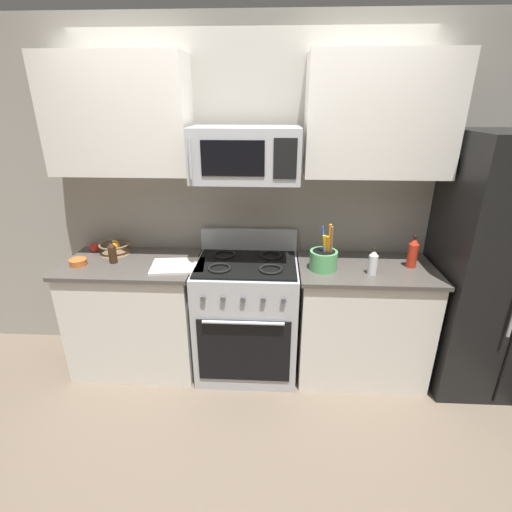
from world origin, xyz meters
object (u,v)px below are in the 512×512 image
object	(u,v)px
microwave	(246,154)
fruit_basket	(115,247)
utensil_crock	(324,259)
bottle_soy	(112,252)
range_oven	(247,315)
apple_loose	(94,247)
bottle_vinegar	(373,262)
refrigerator	(497,268)
prep_bowl	(78,262)
bottle_hot_sauce	(413,253)
cutting_board	(178,266)

from	to	relation	value
microwave	fruit_basket	world-z (taller)	microwave
utensil_crock	fruit_basket	xyz separation A→B (m)	(-1.62, 0.22, -0.03)
bottle_soy	range_oven	bearing A→B (deg)	1.09
range_oven	fruit_basket	size ratio (longest dim) A/B	4.54
range_oven	microwave	distance (m)	1.23
microwave	apple_loose	distance (m)	1.46
apple_loose	bottle_vinegar	world-z (taller)	bottle_vinegar
refrigerator	apple_loose	bearing A→B (deg)	176.04
bottle_vinegar	prep_bowl	distance (m)	2.13
bottle_vinegar	bottle_hot_sauce	distance (m)	0.35
prep_bowl	cutting_board	bearing A→B (deg)	0.27
fruit_basket	bottle_hot_sauce	distance (m)	2.27
refrigerator	utensil_crock	size ratio (longest dim) A/B	5.43
utensil_crock	prep_bowl	distance (m)	1.80
cutting_board	utensil_crock	bearing A→B (deg)	1.09
utensil_crock	bottle_vinegar	bearing A→B (deg)	-11.61
prep_bowl	bottle_hot_sauce	bearing A→B (deg)	2.29
range_oven	bottle_vinegar	distance (m)	1.04
bottle_hot_sauce	utensil_crock	bearing A→B (deg)	-173.45
prep_bowl	range_oven	bearing A→B (deg)	3.56
apple_loose	bottle_soy	distance (m)	0.32
fruit_basket	bottle_soy	size ratio (longest dim) A/B	1.33
utensil_crock	bottle_hot_sauce	size ratio (longest dim) A/B	1.44
cutting_board	bottle_hot_sauce	distance (m)	1.71
refrigerator	cutting_board	xyz separation A→B (m)	(-2.29, -0.06, -0.01)
microwave	refrigerator	bearing A→B (deg)	-1.41
fruit_basket	prep_bowl	size ratio (longest dim) A/B	1.90
bottle_vinegar	bottle_hot_sauce	world-z (taller)	bottle_hot_sauce
range_oven	prep_bowl	world-z (taller)	range_oven
microwave	range_oven	bearing A→B (deg)	-89.94
apple_loose	bottle_vinegar	bearing A→B (deg)	-8.41
bottle_hot_sauce	apple_loose	bearing A→B (deg)	175.96
microwave	utensil_crock	xyz separation A→B (m)	(0.56, -0.08, -0.71)
apple_loose	bottle_hot_sauce	size ratio (longest dim) A/B	0.31
utensil_crock	refrigerator	bearing A→B (deg)	1.69
bottle_soy	bottle_hot_sauce	xyz separation A→B (m)	(2.20, 0.04, 0.03)
utensil_crock	bottle_soy	size ratio (longest dim) A/B	1.90
utensil_crock	fruit_basket	distance (m)	1.63
apple_loose	microwave	bearing A→B (deg)	-7.62
microwave	utensil_crock	bearing A→B (deg)	-8.23
apple_loose	bottle_vinegar	size ratio (longest dim) A/B	0.38
apple_loose	bottle_soy	size ratio (longest dim) A/B	0.41
refrigerator	microwave	world-z (taller)	microwave
apple_loose	cutting_board	bearing A→B (deg)	-19.74
refrigerator	prep_bowl	world-z (taller)	refrigerator
microwave	cutting_board	world-z (taller)	microwave
bottle_hot_sauce	bottle_vinegar	bearing A→B (deg)	-155.60
bottle_vinegar	fruit_basket	bearing A→B (deg)	171.58
refrigerator	prep_bowl	size ratio (longest dim) A/B	14.76
fruit_basket	bottle_vinegar	xyz separation A→B (m)	(1.95, -0.29, 0.04)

